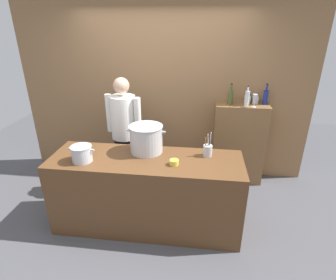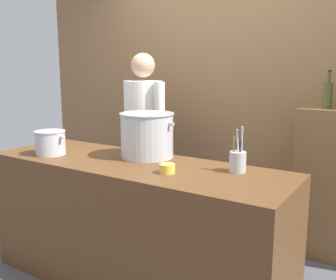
% 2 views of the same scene
% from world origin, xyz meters
% --- Properties ---
extents(brick_back_panel, '(4.40, 0.10, 3.00)m').
position_xyz_m(brick_back_panel, '(0.00, 1.40, 1.50)').
color(brick_back_panel, olive).
rests_on(brick_back_panel, ground_plane).
extents(prep_counter, '(2.17, 0.70, 0.90)m').
position_xyz_m(prep_counter, '(0.00, 0.00, 0.45)').
color(prep_counter, brown).
rests_on(prep_counter, ground_plane).
extents(chef, '(0.51, 0.39, 1.66)m').
position_xyz_m(chef, '(-0.44, 0.71, 0.96)').
color(chef, black).
rests_on(chef, ground_plane).
extents(stockpot_large, '(0.45, 0.39, 0.32)m').
position_xyz_m(stockpot_large, '(-0.02, 0.18, 1.06)').
color(stockpot_large, '#B7BABF').
rests_on(stockpot_large, prep_counter).
extents(stockpot_small, '(0.29, 0.23, 0.18)m').
position_xyz_m(stockpot_small, '(-0.68, -0.14, 0.99)').
color(stockpot_small, '#B7BABF').
rests_on(stockpot_small, prep_counter).
extents(utensil_crock, '(0.10, 0.10, 0.29)m').
position_xyz_m(utensil_crock, '(0.69, 0.16, 0.97)').
color(utensil_crock, '#B7BABF').
rests_on(utensil_crock, prep_counter).
extents(butter_jar, '(0.10, 0.10, 0.06)m').
position_xyz_m(butter_jar, '(0.33, -0.10, 0.93)').
color(butter_jar, yellow).
rests_on(butter_jar, prep_counter).
extents(wine_bottle_olive, '(0.07, 0.07, 0.30)m').
position_xyz_m(wine_bottle_olive, '(0.99, 1.18, 1.33)').
color(wine_bottle_olive, '#475123').
rests_on(wine_bottle_olive, bar_cabinet).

